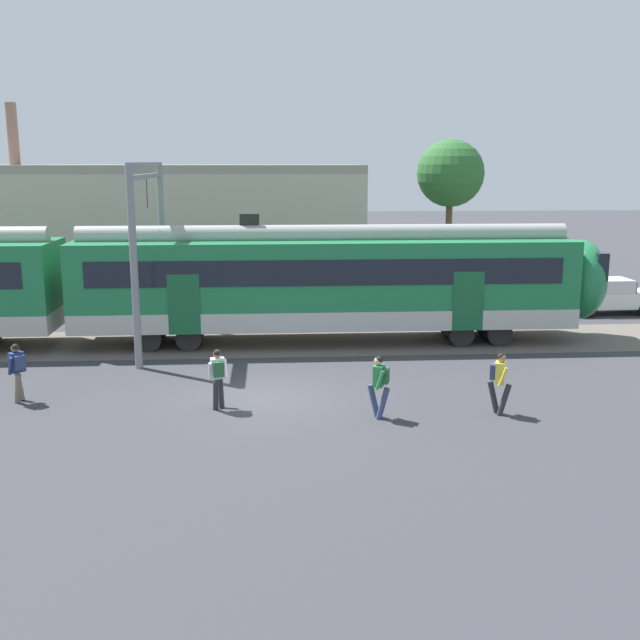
% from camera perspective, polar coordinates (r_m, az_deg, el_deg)
% --- Properties ---
extents(ground_plane, '(160.00, 160.00, 0.00)m').
position_cam_1_polar(ground_plane, '(21.35, -4.36, -5.94)').
color(ground_plane, '#38383D').
extents(track_bed, '(80.00, 4.40, 0.01)m').
position_cam_1_polar(track_bed, '(29.17, -21.75, -1.86)').
color(track_bed, '#605951').
rests_on(track_bed, ground).
extents(commuter_train, '(38.05, 3.07, 4.73)m').
position_cam_1_polar(commuter_train, '(28.06, -17.28, 2.62)').
color(commuter_train, '#B7B7B2').
rests_on(commuter_train, ground).
extents(pedestrian_navy, '(0.50, 0.69, 1.67)m').
position_cam_1_polar(pedestrian_navy, '(22.30, -22.06, -3.38)').
color(pedestrian_navy, '#6B6051').
rests_on(pedestrian_navy, ground).
extents(pedestrian_white, '(0.54, 0.69, 1.67)m').
position_cam_1_polar(pedestrian_white, '(20.26, -7.79, -4.08)').
color(pedestrian_white, '#28282D').
rests_on(pedestrian_white, ground).
extents(pedestrian_green, '(0.58, 0.64, 1.67)m').
position_cam_1_polar(pedestrian_green, '(19.46, 4.55, -4.69)').
color(pedestrian_green, navy).
rests_on(pedestrian_green, ground).
extents(pedestrian_yellow, '(0.59, 0.63, 1.67)m').
position_cam_1_polar(pedestrian_yellow, '(20.25, 13.48, -4.32)').
color(pedestrian_yellow, '#28282D').
rests_on(pedestrian_yellow, ground).
extents(parked_car_white, '(4.04, 1.84, 1.54)m').
position_cam_1_polar(parked_car_white, '(35.18, 21.17, 1.73)').
color(parked_car_white, silver).
rests_on(parked_car_white, ground).
extents(catenary_gantry, '(0.24, 6.64, 6.53)m').
position_cam_1_polar(catenary_gantry, '(27.38, -12.93, 6.98)').
color(catenary_gantry, gray).
rests_on(catenary_gantry, ground).
extents(background_building, '(20.26, 5.00, 9.20)m').
position_cam_1_polar(background_building, '(36.97, -12.79, 6.50)').
color(background_building, '#B2A899').
rests_on(background_building, ground).
extents(street_tree_right, '(3.26, 3.26, 7.62)m').
position_cam_1_polar(street_tree_right, '(37.52, 9.91, 10.88)').
color(street_tree_right, brown).
rests_on(street_tree_right, ground).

